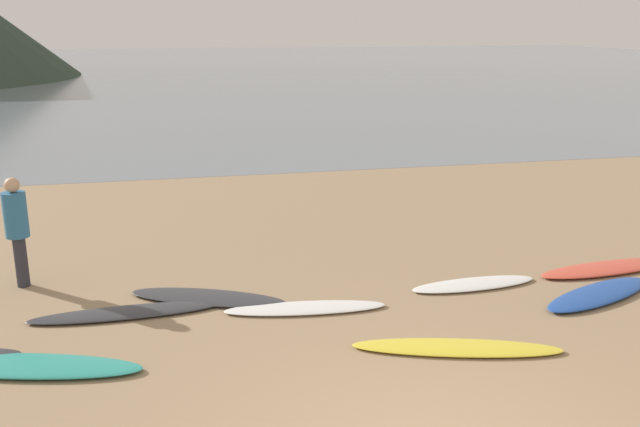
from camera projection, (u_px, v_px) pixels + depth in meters
name	position (u px, v px, depth m)	size (l,w,h in m)	color
ground_plane	(266.00, 201.00, 15.16)	(120.00, 120.00, 0.20)	#997C5B
ocean_water	(183.00, 65.00, 64.30)	(140.00, 100.00, 0.01)	slate
surfboard_1	(26.00, 366.00, 7.54)	(2.61, 0.58, 0.09)	teal
surfboard_2	(126.00, 312.00, 8.96)	(2.46, 0.47, 0.07)	#333338
surfboard_3	(208.00, 297.00, 9.46)	(2.23, 0.59, 0.07)	#333338
surfboard_4	(305.00, 308.00, 9.11)	(2.16, 0.46, 0.06)	white
surfboard_5	(457.00, 348.00, 7.99)	(2.46, 0.48, 0.06)	yellow
surfboard_6	(474.00, 284.00, 9.95)	(1.93, 0.49, 0.06)	white
surfboard_7	(599.00, 294.00, 9.55)	(2.12, 0.59, 0.09)	#1E479E
surfboard_8	(606.00, 268.00, 10.57)	(2.35, 0.57, 0.08)	#D84C38
person_0	(17.00, 223.00, 9.71)	(0.33, 0.33, 1.61)	#2D2D38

